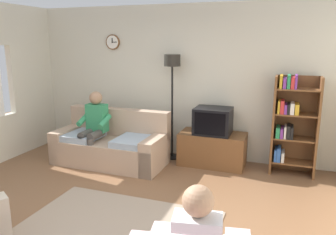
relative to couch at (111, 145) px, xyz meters
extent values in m
plane|color=brown|center=(0.99, -1.76, -0.31)|extent=(12.00, 12.00, 0.00)
cube|color=beige|center=(0.99, 0.90, 1.04)|extent=(6.20, 0.12, 2.70)
cylinder|color=brown|center=(-0.35, 0.82, 1.74)|extent=(0.28, 0.03, 0.28)
cylinder|color=white|center=(-0.35, 0.81, 1.74)|extent=(0.24, 0.01, 0.24)
cube|color=black|center=(-0.35, 0.80, 1.77)|extent=(0.02, 0.01, 0.09)
cube|color=black|center=(-0.31, 0.80, 1.74)|extent=(0.11, 0.01, 0.01)
cube|color=beige|center=(-1.87, 0.34, 1.09)|extent=(0.12, 1.10, 1.20)
cube|color=tan|center=(0.00, -0.05, -0.10)|extent=(1.91, 0.86, 0.42)
cube|color=tan|center=(0.00, 0.31, 0.35)|extent=(1.90, 0.22, 0.48)
cube|color=tan|center=(0.84, -0.06, -0.03)|extent=(0.23, 0.84, 0.56)
cube|color=tan|center=(-0.84, -0.04, -0.03)|extent=(0.23, 0.84, 0.56)
cube|color=#9EADBC|center=(0.50, -0.11, 0.16)|extent=(0.61, 0.69, 0.10)
cube|color=#9EADBC|center=(-0.50, -0.10, 0.16)|extent=(0.61, 0.69, 0.10)
cube|color=brown|center=(1.66, 0.49, -0.04)|extent=(1.10, 0.56, 0.56)
cube|color=black|center=(1.66, 0.75, -0.01)|extent=(1.10, 0.04, 0.03)
cube|color=black|center=(1.66, 0.47, 0.46)|extent=(0.60, 0.48, 0.44)
cube|color=black|center=(1.66, 0.23, 0.46)|extent=(0.50, 0.01, 0.36)
cube|color=brown|center=(2.62, 0.54, 0.46)|extent=(0.04, 0.36, 1.55)
cube|color=brown|center=(3.26, 0.54, 0.46)|extent=(0.04, 0.36, 1.55)
cube|color=brown|center=(2.94, 0.71, 0.46)|extent=(0.64, 0.02, 1.55)
cube|color=brown|center=(2.94, 0.54, -0.12)|extent=(0.60, 0.34, 0.02)
cube|color=#2D59A5|center=(2.69, 0.52, -0.01)|extent=(0.04, 0.28, 0.19)
cube|color=#2D59A5|center=(2.74, 0.52, 0.00)|extent=(0.06, 0.28, 0.22)
cube|color=silver|center=(2.80, 0.52, -0.03)|extent=(0.04, 0.28, 0.15)
cube|color=brown|center=(2.94, 0.54, 0.27)|extent=(0.60, 0.34, 0.02)
cube|color=#267F4C|center=(2.70, 0.52, 0.36)|extent=(0.06, 0.28, 0.17)
cube|color=#72338C|center=(2.76, 0.52, 0.36)|extent=(0.04, 0.28, 0.15)
cube|color=silver|center=(2.81, 0.52, 0.37)|extent=(0.03, 0.28, 0.19)
cube|color=black|center=(2.85, 0.52, 0.38)|extent=(0.05, 0.28, 0.21)
cube|color=black|center=(2.90, 0.52, 0.37)|extent=(0.04, 0.28, 0.19)
cube|color=brown|center=(2.94, 0.54, 0.66)|extent=(0.60, 0.34, 0.02)
cube|color=gold|center=(2.69, 0.52, 0.76)|extent=(0.03, 0.28, 0.19)
cube|color=red|center=(2.74, 0.52, 0.77)|extent=(0.05, 0.28, 0.20)
cube|color=#72338C|center=(2.79, 0.52, 0.74)|extent=(0.04, 0.28, 0.14)
cube|color=black|center=(2.83, 0.52, 0.75)|extent=(0.03, 0.28, 0.16)
cube|color=silver|center=(2.88, 0.52, 0.75)|extent=(0.06, 0.28, 0.17)
cube|color=gold|center=(2.95, 0.52, 0.75)|extent=(0.06, 0.28, 0.16)
cube|color=brown|center=(2.94, 0.54, 1.04)|extent=(0.60, 0.34, 0.02)
cube|color=gold|center=(2.69, 0.52, 1.15)|extent=(0.04, 0.28, 0.20)
cube|color=#72338C|center=(2.74, 0.52, 1.13)|extent=(0.05, 0.28, 0.16)
cube|color=#267F4C|center=(2.80, 0.52, 1.16)|extent=(0.05, 0.28, 0.20)
cube|color=red|center=(2.86, 0.52, 1.14)|extent=(0.05, 0.28, 0.17)
cube|color=#72338C|center=(2.90, 0.52, 1.16)|extent=(0.03, 0.28, 0.21)
cylinder|color=black|center=(0.91, 0.59, -0.30)|extent=(0.28, 0.28, 0.03)
cylinder|color=black|center=(0.91, 0.59, 0.54)|extent=(0.04, 0.04, 1.70)
cylinder|color=black|center=(0.91, 0.59, 1.44)|extent=(0.28, 0.28, 0.20)
cube|color=gray|center=(1.08, -1.93, -0.31)|extent=(2.20, 1.70, 0.01)
cube|color=#338C59|center=(-0.25, 0.00, 0.47)|extent=(0.34, 0.20, 0.48)
sphere|color=#A37A5B|center=(-0.25, -0.01, 0.82)|extent=(0.22, 0.22, 0.22)
cylinder|color=#4C4742|center=(-0.17, -0.20, 0.23)|extent=(0.13, 0.38, 0.13)
cylinder|color=#4C4742|center=(-0.35, -0.19, 0.23)|extent=(0.13, 0.38, 0.13)
cylinder|color=#4C4742|center=(-0.17, -0.38, -0.05)|extent=(0.11, 0.11, 0.52)
cylinder|color=#4C4742|center=(-0.35, -0.38, -0.05)|extent=(0.11, 0.11, 0.52)
cylinder|color=#338C59|center=(-0.05, -0.11, 0.45)|extent=(0.09, 0.33, 0.20)
cylinder|color=#338C59|center=(-0.46, -0.10, 0.45)|extent=(0.09, 0.33, 0.20)
sphere|color=#A37A5B|center=(2.27, -2.81, 0.70)|extent=(0.22, 0.22, 0.22)
camera|label=1|loc=(2.77, -4.82, 1.75)|focal=35.47mm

